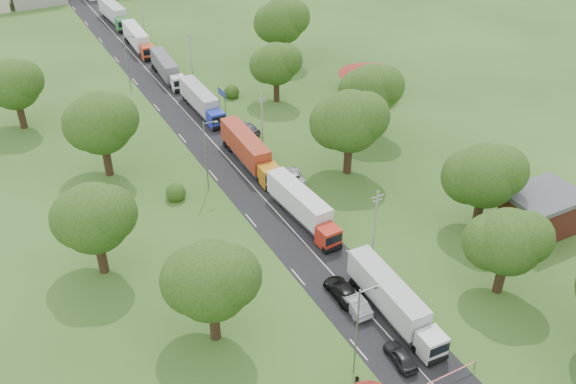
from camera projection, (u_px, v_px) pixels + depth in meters
ground at (300, 238)px, 75.97m from camera, size 260.00×260.00×0.00m
road at (231, 162)px, 90.70m from camera, size 8.00×200.00×0.04m
info_sign at (222, 96)px, 102.17m from camera, size 0.12×3.10×4.10m
pole_1 at (375, 224)px, 70.42m from camera, size 1.60×0.24×9.00m
pole_2 at (262, 122)px, 91.05m from camera, size 1.60×0.24×9.00m
pole_3 at (191, 57)px, 111.68m from camera, size 1.60×0.24×9.00m
pole_4 at (142, 13)px, 132.30m from camera, size 1.60×0.24×9.00m
lamp_0 at (358, 328)px, 56.08m from camera, size 2.03×0.22×10.00m
lamp_1 at (207, 153)px, 81.86m from camera, size 2.03×0.22×10.00m
lamp_2 at (128, 62)px, 107.65m from camera, size 2.03×0.22×10.00m
tree_2 at (507, 241)px, 64.73m from camera, size 8.00×8.00×10.10m
tree_3 at (484, 175)px, 74.14m from camera, size 8.80×8.80×11.07m
tree_4 at (349, 121)px, 84.29m from camera, size 9.60×9.60×12.05m
tree_5 at (371, 90)px, 94.08m from camera, size 8.80×8.80×11.07m
tree_6 at (276, 64)px, 104.17m from camera, size 8.00×8.00×10.10m
tree_7 at (282, 21)px, 118.11m from camera, size 9.60×9.60×12.05m
tree_10 at (210, 280)px, 58.82m from camera, size 8.80×8.80×11.07m
tree_11 at (93, 217)px, 67.10m from camera, size 8.80×8.80×11.07m
tree_12 at (100, 123)px, 83.87m from camera, size 9.60×9.60×12.05m
tree_13 at (13, 84)px, 95.78m from camera, size 8.80×8.80×11.07m
house_brick at (541, 211)px, 75.96m from camera, size 8.60×6.60×5.20m
house_cream at (369, 74)px, 107.94m from camera, size 10.08×10.08×5.80m
truck_0 at (393, 300)px, 64.02m from camera, size 2.89×14.32×3.96m
truck_1 at (303, 206)px, 77.87m from camera, size 3.06×14.20×3.92m
truck_2 at (248, 150)px, 89.19m from camera, size 2.95×15.11×4.18m
truck_3 at (201, 101)px, 102.92m from camera, size 2.44×14.03×3.89m
truck_4 at (166, 68)px, 114.43m from camera, size 3.09×13.74×3.79m
truck_5 at (138, 39)px, 126.61m from camera, size 2.97×14.57×4.03m
truck_6 at (114, 13)px, 140.00m from camera, size 3.11×15.07×4.17m
car_lane_front at (401, 356)px, 59.67m from camera, size 2.07×4.34×1.43m
car_lane_mid at (353, 303)px, 65.55m from camera, size 1.82×5.01×1.64m
car_lane_rear at (343, 291)px, 67.04m from camera, size 2.41×5.56×1.59m
car_verge_near at (293, 176)px, 86.38m from camera, size 3.33×5.38×1.39m
car_verge_far at (247, 128)px, 97.80m from camera, size 2.94×5.13×1.64m
pedestrian_booth at (357, 384)px, 56.70m from camera, size 0.98×1.07×1.78m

